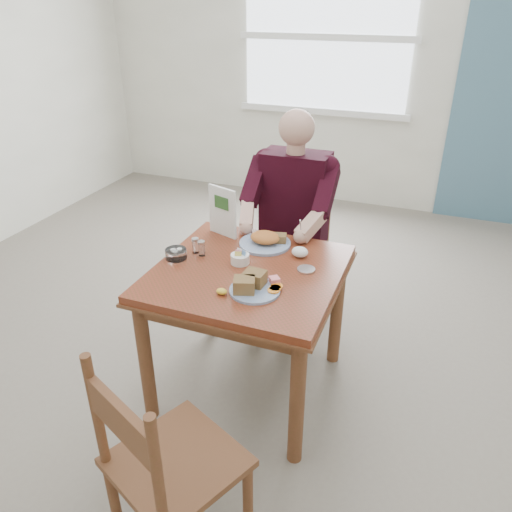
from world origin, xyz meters
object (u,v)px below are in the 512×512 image
at_px(table, 248,288).
at_px(chair_far, 294,249).
at_px(diner, 291,207).
at_px(near_plate, 253,285).
at_px(far_plate, 266,240).
at_px(chair_near, 166,467).

relative_size(table, chair_far, 0.97).
relative_size(chair_far, diner, 0.69).
height_order(near_plate, far_plate, near_plate).
distance_m(diner, far_plate, 0.43).
relative_size(chair_far, far_plate, 2.79).
bearing_deg(table, diner, 90.00).
bearing_deg(diner, chair_far, 90.01).
relative_size(chair_near, near_plate, 3.47).
bearing_deg(near_plate, diner, 96.38).
xyz_separation_m(table, diner, (0.00, 0.71, 0.17)).
xyz_separation_m(diner, near_plate, (0.10, -0.89, -0.03)).
bearing_deg(chair_near, chair_far, 92.69).
distance_m(table, near_plate, 0.25).
height_order(chair_far, far_plate, chair_far).
bearing_deg(table, chair_far, 90.00).
relative_size(chair_far, chair_near, 1.00).
height_order(table, diner, diner).
bearing_deg(near_plate, chair_far, 95.80).
height_order(table, far_plate, far_plate).
relative_size(table, diner, 0.66).
distance_m(chair_far, diner, 0.34).
bearing_deg(near_plate, far_plate, 102.95).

